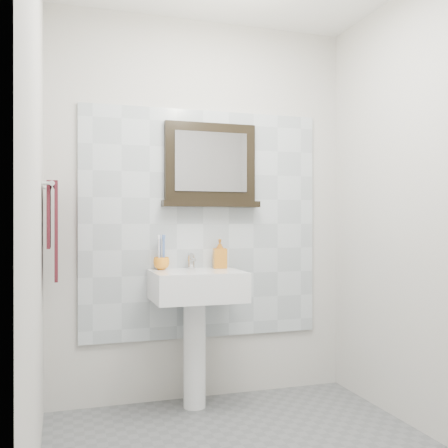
# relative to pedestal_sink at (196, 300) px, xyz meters

# --- Properties ---
(back_wall) EXTENTS (2.00, 0.01, 2.50)m
(back_wall) POSITION_rel_pedestal_sink_xyz_m (0.10, 0.23, 0.57)
(back_wall) COLOR beige
(back_wall) RESTS_ON ground
(front_wall) EXTENTS (2.00, 0.01, 2.50)m
(front_wall) POSITION_rel_pedestal_sink_xyz_m (0.10, -1.97, 0.57)
(front_wall) COLOR beige
(front_wall) RESTS_ON ground
(left_wall) EXTENTS (0.01, 2.20, 2.50)m
(left_wall) POSITION_rel_pedestal_sink_xyz_m (-0.90, -0.87, 0.57)
(left_wall) COLOR beige
(left_wall) RESTS_ON ground
(right_wall) EXTENTS (0.01, 2.20, 2.50)m
(right_wall) POSITION_rel_pedestal_sink_xyz_m (1.10, -0.87, 0.57)
(right_wall) COLOR beige
(right_wall) RESTS_ON ground
(splashback) EXTENTS (1.60, 0.02, 1.50)m
(splashback) POSITION_rel_pedestal_sink_xyz_m (0.10, 0.21, 0.47)
(splashback) COLOR #B2BBC0
(splashback) RESTS_ON back_wall
(pedestal_sink) EXTENTS (0.55, 0.44, 0.96)m
(pedestal_sink) POSITION_rel_pedestal_sink_xyz_m (0.00, 0.00, 0.00)
(pedestal_sink) COLOR white
(pedestal_sink) RESTS_ON ground
(toothbrush_cup) EXTENTS (0.11, 0.11, 0.08)m
(toothbrush_cup) POSITION_rel_pedestal_sink_xyz_m (-0.19, 0.14, 0.22)
(toothbrush_cup) COLOR orange
(toothbrush_cup) RESTS_ON pedestal_sink
(toothbrushes) EXTENTS (0.05, 0.04, 0.21)m
(toothbrushes) POSITION_rel_pedestal_sink_xyz_m (-0.19, 0.14, 0.31)
(toothbrushes) COLOR white
(toothbrushes) RESTS_ON toothbrush_cup
(soap_dispenser) EXTENTS (0.10, 0.10, 0.19)m
(soap_dispenser) POSITION_rel_pedestal_sink_xyz_m (0.19, 0.13, 0.28)
(soap_dispenser) COLOR #B84E15
(soap_dispenser) RESTS_ON pedestal_sink
(framed_mirror) EXTENTS (0.65, 0.11, 0.55)m
(framed_mirror) POSITION_rel_pedestal_sink_xyz_m (0.14, 0.19, 0.85)
(framed_mirror) COLOR black
(framed_mirror) RESTS_ON back_wall
(towel_bar) EXTENTS (0.07, 0.40, 0.03)m
(towel_bar) POSITION_rel_pedestal_sink_xyz_m (-0.85, -0.04, 0.69)
(towel_bar) COLOR silver
(towel_bar) RESTS_ON left_wall
(hand_towel) EXTENTS (0.06, 0.30, 0.55)m
(hand_towel) POSITION_rel_pedestal_sink_xyz_m (-0.84, -0.04, 0.48)
(hand_towel) COLOR #350E14
(hand_towel) RESTS_ON towel_bar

